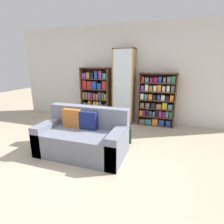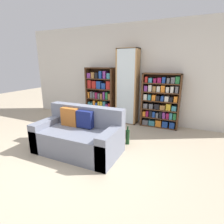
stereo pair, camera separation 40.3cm
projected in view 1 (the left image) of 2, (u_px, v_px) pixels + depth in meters
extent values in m
plane|color=tan|center=(77.00, 163.00, 2.99)|extent=(16.00, 16.00, 0.00)
cube|color=beige|center=(120.00, 74.00, 5.04)|extent=(6.54, 0.06, 2.70)
cube|color=slate|center=(82.00, 143.00, 3.26)|extent=(1.60, 0.84, 0.45)
cube|color=slate|center=(89.00, 116.00, 3.44)|extent=(1.60, 0.20, 0.40)
cube|color=slate|center=(50.00, 135.00, 3.46)|extent=(0.20, 0.84, 0.57)
cube|color=slate|center=(118.00, 145.00, 3.03)|extent=(0.20, 0.84, 0.57)
cube|color=#B76628|center=(72.00, 118.00, 3.38)|extent=(0.36, 0.12, 0.36)
cube|color=navy|center=(89.00, 120.00, 3.27)|extent=(0.32, 0.12, 0.32)
cube|color=#4C2D19|center=(83.00, 93.00, 5.34)|extent=(0.04, 0.32, 1.53)
cube|color=#4C2D19|center=(109.00, 95.00, 5.09)|extent=(0.04, 0.32, 1.53)
cube|color=#4C2D19|center=(95.00, 68.00, 5.01)|extent=(0.87, 0.32, 0.02)
cube|color=#4C2D19|center=(96.00, 118.00, 5.42)|extent=(0.87, 0.32, 0.02)
cube|color=#4C2D19|center=(98.00, 93.00, 5.36)|extent=(0.87, 0.01, 1.53)
cube|color=#4C2D19|center=(96.00, 108.00, 5.34)|extent=(0.79, 0.32, 0.02)
cube|color=#4C2D19|center=(96.00, 99.00, 5.26)|extent=(0.79, 0.32, 0.02)
cube|color=#4C2D19|center=(96.00, 89.00, 5.18)|extent=(0.79, 0.32, 0.02)
cube|color=#4C2D19|center=(95.00, 79.00, 5.10)|extent=(0.79, 0.32, 0.02)
cube|color=#237038|center=(87.00, 114.00, 5.48)|extent=(0.11, 0.24, 0.20)
cube|color=olive|center=(90.00, 114.00, 5.44)|extent=(0.10, 0.24, 0.21)
cube|color=#237038|center=(94.00, 115.00, 5.40)|extent=(0.10, 0.24, 0.17)
cube|color=#AD231E|center=(98.00, 116.00, 5.37)|extent=(0.08, 0.24, 0.16)
cube|color=#8E1947|center=(102.00, 116.00, 5.33)|extent=(0.08, 0.24, 0.15)
cube|color=#8E1947|center=(106.00, 116.00, 5.29)|extent=(0.11, 0.24, 0.18)
cube|color=teal|center=(86.00, 105.00, 5.41)|extent=(0.07, 0.24, 0.17)
cube|color=teal|center=(88.00, 105.00, 5.38)|extent=(0.07, 0.24, 0.15)
cube|color=orange|center=(91.00, 104.00, 5.34)|extent=(0.06, 0.24, 0.23)
cube|color=#1E4293|center=(93.00, 105.00, 5.33)|extent=(0.07, 0.24, 0.16)
cube|color=gold|center=(96.00, 105.00, 5.30)|extent=(0.06, 0.24, 0.22)
cube|color=gold|center=(98.00, 105.00, 5.27)|extent=(0.07, 0.24, 0.23)
cube|color=teal|center=(101.00, 105.00, 5.24)|extent=(0.07, 0.24, 0.23)
cube|color=#7A3384|center=(104.00, 106.00, 5.22)|extent=(0.08, 0.24, 0.15)
cube|color=#AD231E|center=(107.00, 106.00, 5.19)|extent=(0.06, 0.24, 0.18)
cube|color=orange|center=(85.00, 95.00, 5.33)|extent=(0.06, 0.24, 0.18)
cube|color=#5B5B60|center=(88.00, 95.00, 5.30)|extent=(0.06, 0.24, 0.19)
cube|color=#5B5B60|center=(91.00, 95.00, 5.27)|extent=(0.06, 0.24, 0.18)
cube|color=#8E1947|center=(93.00, 95.00, 5.25)|extent=(0.07, 0.24, 0.18)
cube|color=#5B5B60|center=(96.00, 96.00, 5.22)|extent=(0.06, 0.24, 0.17)
cube|color=olive|center=(98.00, 96.00, 5.20)|extent=(0.06, 0.24, 0.15)
cube|color=#7A3384|center=(101.00, 95.00, 5.16)|extent=(0.06, 0.24, 0.21)
cube|color=#237038|center=(104.00, 96.00, 5.14)|extent=(0.06, 0.24, 0.21)
cube|color=olive|center=(106.00, 96.00, 5.12)|extent=(0.07, 0.24, 0.17)
cube|color=#AD231E|center=(86.00, 84.00, 5.23)|extent=(0.11, 0.24, 0.24)
cube|color=#AD231E|center=(91.00, 85.00, 5.18)|extent=(0.14, 0.24, 0.22)
cube|color=#1E4293|center=(95.00, 85.00, 5.14)|extent=(0.14, 0.24, 0.22)
cube|color=#1E4293|center=(100.00, 86.00, 5.09)|extent=(0.12, 0.24, 0.17)
cube|color=#AD231E|center=(105.00, 85.00, 5.04)|extent=(0.12, 0.24, 0.23)
cube|color=#7A3384|center=(85.00, 76.00, 5.16)|extent=(0.11, 0.24, 0.15)
cube|color=olive|center=(89.00, 75.00, 5.12)|extent=(0.10, 0.24, 0.17)
cube|color=black|center=(93.00, 76.00, 5.08)|extent=(0.09, 0.24, 0.17)
cube|color=#1E4293|center=(97.00, 75.00, 5.04)|extent=(0.08, 0.24, 0.21)
cube|color=#7A3384|center=(101.00, 75.00, 5.00)|extent=(0.08, 0.24, 0.21)
cube|color=teal|center=(106.00, 76.00, 4.96)|extent=(0.10, 0.24, 0.16)
cube|color=#AD7F4C|center=(115.00, 86.00, 4.95)|extent=(0.04, 0.36, 2.04)
cube|color=#AD7F4C|center=(133.00, 87.00, 4.78)|extent=(0.04, 0.36, 2.04)
cube|color=#AD7F4C|center=(124.00, 49.00, 4.60)|extent=(0.57, 0.36, 0.02)
cube|color=#AD7F4C|center=(123.00, 121.00, 5.14)|extent=(0.57, 0.36, 0.02)
cube|color=#AD7F4C|center=(125.00, 86.00, 5.03)|extent=(0.57, 0.01, 2.04)
cube|color=silver|center=(122.00, 88.00, 4.71)|extent=(0.49, 0.01, 2.01)
cube|color=#AD7F4C|center=(123.00, 110.00, 5.04)|extent=(0.49, 0.32, 0.02)
cube|color=#AD7F4C|center=(124.00, 99.00, 4.96)|extent=(0.49, 0.32, 0.02)
cube|color=#AD7F4C|center=(124.00, 87.00, 4.87)|extent=(0.49, 0.32, 0.02)
cube|color=#AD7F4C|center=(124.00, 75.00, 4.78)|extent=(0.49, 0.32, 0.02)
cube|color=#AD7F4C|center=(124.00, 62.00, 4.69)|extent=(0.49, 0.32, 0.02)
cylinder|color=silver|center=(117.00, 119.00, 5.18)|extent=(0.01, 0.01, 0.07)
cone|color=silver|center=(117.00, 116.00, 5.16)|extent=(0.06, 0.06, 0.09)
cylinder|color=silver|center=(120.00, 119.00, 5.17)|extent=(0.01, 0.01, 0.07)
cone|color=silver|center=(120.00, 117.00, 5.14)|extent=(0.06, 0.06, 0.09)
cylinder|color=silver|center=(123.00, 120.00, 5.11)|extent=(0.01, 0.01, 0.07)
cone|color=silver|center=(123.00, 117.00, 5.09)|extent=(0.06, 0.06, 0.09)
cylinder|color=silver|center=(126.00, 120.00, 5.10)|extent=(0.01, 0.01, 0.07)
cone|color=silver|center=(126.00, 117.00, 5.08)|extent=(0.06, 0.06, 0.09)
cylinder|color=silver|center=(129.00, 120.00, 5.05)|extent=(0.01, 0.01, 0.07)
cone|color=silver|center=(129.00, 118.00, 5.03)|extent=(0.06, 0.06, 0.09)
cylinder|color=silver|center=(118.00, 108.00, 5.07)|extent=(0.01, 0.01, 0.07)
cone|color=silver|center=(118.00, 105.00, 5.04)|extent=(0.09, 0.09, 0.09)
cylinder|color=silver|center=(123.00, 108.00, 5.03)|extent=(0.01, 0.01, 0.07)
cone|color=silver|center=(123.00, 106.00, 5.01)|extent=(0.09, 0.09, 0.09)
cylinder|color=silver|center=(128.00, 109.00, 4.97)|extent=(0.01, 0.01, 0.07)
cone|color=silver|center=(128.00, 106.00, 4.95)|extent=(0.09, 0.09, 0.09)
cylinder|color=silver|center=(117.00, 96.00, 4.99)|extent=(0.01, 0.01, 0.08)
cone|color=silver|center=(117.00, 93.00, 4.96)|extent=(0.05, 0.05, 0.10)
cylinder|color=silver|center=(120.00, 97.00, 4.96)|extent=(0.01, 0.01, 0.08)
cone|color=silver|center=(120.00, 93.00, 4.94)|extent=(0.05, 0.05, 0.10)
cylinder|color=silver|center=(122.00, 97.00, 4.95)|extent=(0.01, 0.01, 0.08)
cone|color=silver|center=(122.00, 93.00, 4.92)|extent=(0.05, 0.05, 0.10)
cylinder|color=silver|center=(125.00, 97.00, 4.91)|extent=(0.01, 0.01, 0.08)
cone|color=silver|center=(125.00, 94.00, 4.89)|extent=(0.05, 0.05, 0.10)
cylinder|color=silver|center=(127.00, 97.00, 4.89)|extent=(0.01, 0.01, 0.08)
cone|color=silver|center=(127.00, 94.00, 4.87)|extent=(0.05, 0.05, 0.10)
cylinder|color=silver|center=(130.00, 97.00, 4.87)|extent=(0.01, 0.01, 0.08)
cone|color=silver|center=(130.00, 94.00, 4.85)|extent=(0.05, 0.05, 0.10)
cylinder|color=silver|center=(118.00, 85.00, 4.91)|extent=(0.01, 0.01, 0.08)
cone|color=silver|center=(118.00, 82.00, 4.88)|extent=(0.06, 0.06, 0.09)
cylinder|color=silver|center=(121.00, 85.00, 4.90)|extent=(0.01, 0.01, 0.08)
cone|color=silver|center=(121.00, 82.00, 4.87)|extent=(0.06, 0.06, 0.09)
cylinder|color=silver|center=(124.00, 85.00, 4.87)|extent=(0.01, 0.01, 0.08)
cone|color=silver|center=(124.00, 82.00, 4.85)|extent=(0.06, 0.06, 0.09)
cylinder|color=silver|center=(127.00, 85.00, 4.84)|extent=(0.01, 0.01, 0.08)
cone|color=silver|center=(127.00, 82.00, 4.82)|extent=(0.06, 0.06, 0.09)
cylinder|color=silver|center=(130.00, 85.00, 4.79)|extent=(0.01, 0.01, 0.08)
cone|color=silver|center=(130.00, 82.00, 4.76)|extent=(0.06, 0.06, 0.09)
cylinder|color=silver|center=(118.00, 73.00, 4.82)|extent=(0.01, 0.01, 0.07)
cone|color=silver|center=(118.00, 70.00, 4.80)|extent=(0.06, 0.06, 0.08)
cylinder|color=silver|center=(121.00, 73.00, 4.78)|extent=(0.01, 0.01, 0.07)
cone|color=silver|center=(121.00, 70.00, 4.76)|extent=(0.06, 0.06, 0.08)
cylinder|color=silver|center=(124.00, 73.00, 4.78)|extent=(0.01, 0.01, 0.07)
cone|color=silver|center=(124.00, 70.00, 4.76)|extent=(0.06, 0.06, 0.08)
cylinder|color=silver|center=(127.00, 73.00, 4.75)|extent=(0.01, 0.01, 0.07)
cone|color=silver|center=(127.00, 70.00, 4.73)|extent=(0.06, 0.06, 0.08)
cylinder|color=silver|center=(131.00, 73.00, 4.71)|extent=(0.01, 0.01, 0.07)
cone|color=silver|center=(131.00, 70.00, 4.69)|extent=(0.06, 0.06, 0.08)
cylinder|color=silver|center=(118.00, 60.00, 4.72)|extent=(0.01, 0.01, 0.09)
cone|color=silver|center=(118.00, 56.00, 4.69)|extent=(0.08, 0.08, 0.11)
cylinder|color=silver|center=(122.00, 60.00, 4.69)|extent=(0.01, 0.01, 0.09)
cone|color=silver|center=(122.00, 56.00, 4.67)|extent=(0.08, 0.08, 0.11)
cylinder|color=silver|center=(126.00, 60.00, 4.66)|extent=(0.01, 0.01, 0.09)
cone|color=silver|center=(126.00, 56.00, 4.63)|extent=(0.08, 0.08, 0.11)
cylinder|color=silver|center=(130.00, 60.00, 4.61)|extent=(0.01, 0.01, 0.09)
cone|color=silver|center=(130.00, 56.00, 4.58)|extent=(0.08, 0.08, 0.11)
cube|color=#4C2D19|center=(139.00, 99.00, 4.83)|extent=(0.04, 0.32, 1.41)
cube|color=#4C2D19|center=(175.00, 101.00, 4.55)|extent=(0.04, 0.32, 1.41)
cube|color=#4C2D19|center=(159.00, 73.00, 4.50)|extent=(0.97, 0.32, 0.02)
cube|color=#4C2D19|center=(155.00, 124.00, 4.88)|extent=(0.97, 0.32, 0.02)
cube|color=#4C2D19|center=(157.00, 99.00, 4.83)|extent=(0.97, 0.01, 1.41)
cube|color=#4C2D19|center=(156.00, 116.00, 4.81)|extent=(0.89, 0.32, 0.02)
cube|color=#4C2D19|center=(156.00, 108.00, 4.75)|extent=(0.89, 0.32, 0.02)
cube|color=#4C2D19|center=(157.00, 100.00, 4.69)|extent=(0.89, 0.32, 0.02)
cube|color=#4C2D19|center=(157.00, 91.00, 4.63)|extent=(0.89, 0.32, 0.02)
cube|color=#4C2D19|center=(158.00, 83.00, 4.57)|extent=(0.89, 0.32, 0.02)
cube|color=#5B5B60|center=(143.00, 120.00, 4.95)|extent=(0.15, 0.24, 0.13)
cube|color=teal|center=(149.00, 121.00, 4.90)|extent=(0.16, 0.24, 0.14)
cube|color=orange|center=(155.00, 121.00, 4.84)|extent=(0.15, 0.24, 0.17)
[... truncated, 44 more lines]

